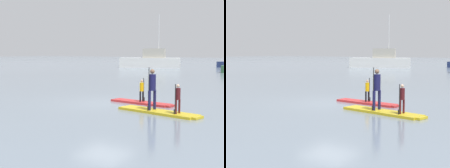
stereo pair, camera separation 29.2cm
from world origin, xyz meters
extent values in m
plane|color=gray|center=(0.00, 0.00, 0.00)|extent=(240.00, 240.00, 0.00)
cube|color=red|center=(1.47, 0.89, 0.05)|extent=(3.15, 1.09, 0.10)
cube|color=red|center=(3.05, 0.68, 0.05)|extent=(0.30, 0.51, 0.09)
cylinder|color=black|center=(1.56, 0.99, 0.34)|extent=(0.07, 0.07, 0.49)
cylinder|color=black|center=(1.53, 0.78, 0.34)|extent=(0.07, 0.07, 0.49)
cylinder|color=#F2B20C|center=(1.55, 0.88, 0.79)|extent=(0.20, 0.20, 0.40)
sphere|color=tan|center=(1.55, 0.88, 1.07)|extent=(0.12, 0.12, 0.12)
cylinder|color=black|center=(1.57, 1.04, 0.65)|extent=(0.03, 0.03, 1.10)
cube|color=black|center=(1.57, 1.04, 0.19)|extent=(0.05, 0.14, 0.18)
cube|color=gold|center=(3.26, -0.99, 0.05)|extent=(3.57, 1.45, 0.10)
cube|color=gold|center=(5.02, -1.33, 0.05)|extent=(0.34, 0.60, 0.09)
cylinder|color=#19194C|center=(3.04, -0.77, 0.49)|extent=(0.12, 0.12, 0.79)
cylinder|color=#19194C|center=(2.97, -1.11, 0.49)|extent=(0.12, 0.12, 0.79)
cylinder|color=#19194C|center=(3.00, -0.94, 1.21)|extent=(0.34, 0.34, 0.65)
sphere|color=#8C664C|center=(3.00, -0.94, 1.65)|extent=(0.19, 0.19, 0.19)
cylinder|color=black|center=(2.96, -1.15, 0.96)|extent=(0.03, 0.03, 1.72)
cube|color=black|center=(2.96, -1.15, 0.19)|extent=(0.06, 0.14, 0.18)
cylinder|color=#4C1419|center=(4.22, -1.06, 0.37)|extent=(0.08, 0.08, 0.53)
cylinder|color=#4C1419|center=(4.18, -1.28, 0.37)|extent=(0.08, 0.08, 0.53)
cylinder|color=#4C1419|center=(4.20, -1.17, 0.85)|extent=(0.23, 0.23, 0.44)
sphere|color=beige|center=(4.20, -1.17, 1.15)|extent=(0.13, 0.13, 0.13)
cylinder|color=black|center=(4.17, -1.33, 0.67)|extent=(0.03, 0.03, 1.13)
cube|color=black|center=(4.17, -1.33, 0.19)|extent=(0.06, 0.14, 0.18)
cube|color=silver|center=(-15.11, 34.37, 0.73)|extent=(9.36, 5.60, 1.45)
cube|color=#B2AD9E|center=(-14.52, 34.58, 2.16)|extent=(3.74, 2.95, 1.41)
cylinder|color=silver|center=(-13.90, 34.80, 5.39)|extent=(0.12, 0.12, 5.05)
camera|label=1|loc=(9.34, -13.58, 2.45)|focal=56.58mm
camera|label=2|loc=(9.59, -13.42, 2.45)|focal=56.58mm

